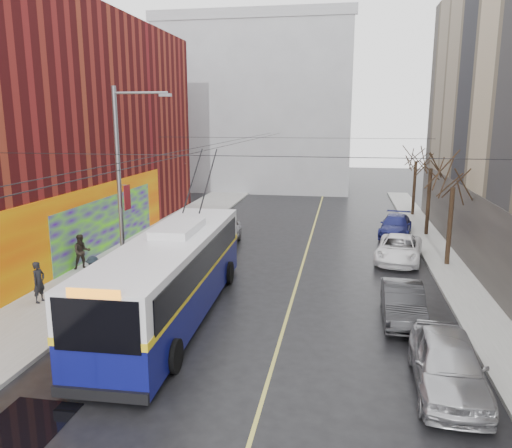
{
  "coord_description": "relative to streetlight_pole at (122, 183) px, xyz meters",
  "views": [
    {
      "loc": [
        3.5,
        -10.57,
        7.66
      ],
      "look_at": [
        -0.26,
        10.71,
        3.05
      ],
      "focal_mm": 35.0,
      "sensor_mm": 36.0,
      "label": 1
    }
  ],
  "objects": [
    {
      "name": "tree_mid",
      "position": [
        15.14,
        13.0,
        0.41
      ],
      "size": [
        3.2,
        3.2,
        6.68
      ],
      "color": "black",
      "rests_on": "ground"
    },
    {
      "name": "sidewalk_right",
      "position": [
        15.14,
        2.0,
        -4.77
      ],
      "size": [
        2.0,
        60.0,
        0.15
      ],
      "primitive_type": "cube",
      "color": "gray",
      "rests_on": "ground"
    },
    {
      "name": "trolleybus",
      "position": [
        3.21,
        -2.95,
        -3.13
      ],
      "size": [
        3.34,
        13.11,
        6.17
      ],
      "rotation": [
        0.0,
        0.0,
        0.03
      ],
      "color": "#0B0E56",
      "rests_on": "ground"
    },
    {
      "name": "parked_car_b",
      "position": [
        12.05,
        -1.75,
        -4.14
      ],
      "size": [
        1.57,
        4.3,
        1.41
      ],
      "primitive_type": "imported",
      "rotation": [
        0.0,
        0.0,
        -0.02
      ],
      "color": "#28282A",
      "rests_on": "ground"
    },
    {
      "name": "lane_line",
      "position": [
        7.64,
        4.0,
        -4.84
      ],
      "size": [
        0.12,
        50.0,
        0.01
      ],
      "primitive_type": "cube",
      "color": "#BFB74C",
      "rests_on": "ground"
    },
    {
      "name": "pigeons_flying",
      "position": [
        3.84,
        0.33,
        2.1
      ],
      "size": [
        1.91,
        2.31,
        2.45
      ],
      "color": "slate"
    },
    {
      "name": "puddle",
      "position": [
        1.89,
        -11.18,
        -4.84
      ],
      "size": [
        1.96,
        3.81,
        0.01
      ],
      "primitive_type": "cube",
      "color": "black",
      "rests_on": "ground"
    },
    {
      "name": "pedestrian_a",
      "position": [
        -2.63,
        -2.79,
        -3.83
      ],
      "size": [
        0.49,
        0.68,
        1.73
      ],
      "primitive_type": "imported",
      "rotation": [
        0.0,
        0.0,
        1.45
      ],
      "color": "black",
      "rests_on": "sidewalk_left"
    },
    {
      "name": "streetlight_pole",
      "position": [
        0.0,
        0.0,
        0.0
      ],
      "size": [
        2.65,
        0.6,
        9.0
      ],
      "color": "slate",
      "rests_on": "ground"
    },
    {
      "name": "parked_car_c",
      "position": [
        12.74,
        6.63,
        -4.16
      ],
      "size": [
        3.07,
        5.24,
        1.37
      ],
      "primitive_type": "imported",
      "rotation": [
        0.0,
        0.0,
        -0.17
      ],
      "color": "white",
      "rests_on": "ground"
    },
    {
      "name": "tree_near",
      "position": [
        15.14,
        6.0,
        0.13
      ],
      "size": [
        3.2,
        3.2,
        6.4
      ],
      "color": "black",
      "rests_on": "ground"
    },
    {
      "name": "tree_far",
      "position": [
        15.14,
        20.0,
        0.3
      ],
      "size": [
        3.2,
        3.2,
        6.57
      ],
      "color": "black",
      "rests_on": "ground"
    },
    {
      "name": "catenary_wires",
      "position": [
        3.6,
        4.77,
        1.4
      ],
      "size": [
        18.0,
        60.0,
        0.22
      ],
      "color": "black"
    },
    {
      "name": "sidewalk_left",
      "position": [
        -1.86,
        2.0,
        -4.77
      ],
      "size": [
        4.0,
        60.0,
        0.15
      ],
      "primitive_type": "cube",
      "color": "gray",
      "rests_on": "ground"
    },
    {
      "name": "parked_car_a",
      "position": [
        12.75,
        -6.77,
        -4.04
      ],
      "size": [
        2.08,
        4.83,
        1.62
      ],
      "primitive_type": "imported",
      "rotation": [
        0.0,
        0.0,
        -0.03
      ],
      "color": "#AEAFB3",
      "rests_on": "ground"
    },
    {
      "name": "following_car",
      "position": [
        2.42,
        8.46,
        -4.03
      ],
      "size": [
        2.21,
        4.89,
        1.63
      ],
      "primitive_type": "imported",
      "rotation": [
        0.0,
        0.0,
        0.06
      ],
      "color": "#9B9A9F",
      "rests_on": "ground"
    },
    {
      "name": "pedestrian_b",
      "position": [
        -3.26,
        1.83,
        -3.8
      ],
      "size": [
        1.1,
        1.07,
        1.79
      ],
      "primitive_type": "imported",
      "rotation": [
        0.0,
        0.0,
        0.66
      ],
      "color": "black",
      "rests_on": "sidewalk_left"
    },
    {
      "name": "pedestrian_c",
      "position": [
        -0.97,
        -1.31,
        -3.88
      ],
      "size": [
        1.11,
        1.22,
        1.64
      ],
      "primitive_type": "imported",
      "rotation": [
        0.0,
        0.0,
        2.19
      ],
      "color": "black",
      "rests_on": "sidewalk_left"
    },
    {
      "name": "building_far",
      "position": [
        0.14,
        34.99,
        4.17
      ],
      "size": [
        20.5,
        12.1,
        18.0
      ],
      "color": "gray",
      "rests_on": "ground"
    },
    {
      "name": "ground",
      "position": [
        6.14,
        -10.0,
        -4.85
      ],
      "size": [
        140.0,
        140.0,
        0.0
      ],
      "primitive_type": "plane",
      "color": "black",
      "rests_on": "ground"
    },
    {
      "name": "parked_car_d",
      "position": [
        13.14,
        12.77,
        -4.17
      ],
      "size": [
        2.69,
        4.95,
        1.36
      ],
      "primitive_type": "imported",
      "rotation": [
        0.0,
        0.0,
        -0.17
      ],
      "color": "navy",
      "rests_on": "ground"
    }
  ]
}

